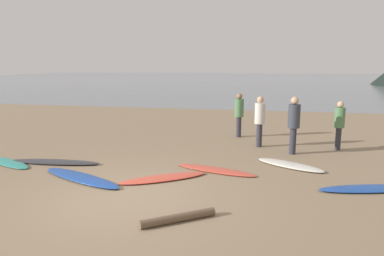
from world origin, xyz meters
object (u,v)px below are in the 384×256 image
object	(u,v)px
surfboard_4	(215,170)
surfboard_6	(370,189)
surfboard_0	(9,163)
person_1	(260,117)
surfboard_3	(163,178)
person_3	(339,121)
person_2	(294,121)
person_0	(239,111)
surfboard_5	(290,165)
driftwood_log	(178,218)
surfboard_1	(55,162)
surfboard_2	(81,178)

from	to	relation	value
surfboard_4	surfboard_6	world-z (taller)	surfboard_6
surfboard_0	surfboard_6	xyz separation A→B (m)	(9.39, -0.18, 0.01)
person_1	surfboard_4	bearing A→B (deg)	-102.76
surfboard_0	surfboard_3	distance (m)	4.68
surfboard_0	surfboard_3	bearing A→B (deg)	19.75
surfboard_3	person_3	distance (m)	6.31
person_2	surfboard_6	bearing A→B (deg)	126.57
surfboard_3	person_0	world-z (taller)	person_0
surfboard_5	surfboard_6	size ratio (longest dim) A/B	0.82
person_2	surfboard_4	bearing A→B (deg)	57.45
person_2	driftwood_log	bearing A→B (deg)	76.87
surfboard_1	surfboard_3	world-z (taller)	surfboard_1
surfboard_2	person_2	xyz separation A→B (m)	(5.22, 3.61, 1.02)
surfboard_6	driftwood_log	distance (m)	4.49
person_3	surfboard_5	bearing A→B (deg)	111.11
surfboard_5	driftwood_log	size ratio (longest dim) A/B	1.39
surfboard_3	person_1	size ratio (longest dim) A/B	1.28
surfboard_0	surfboard_6	world-z (taller)	surfboard_6
person_2	person_3	xyz separation A→B (m)	(1.49, 0.86, -0.11)
surfboard_4	surfboard_5	world-z (taller)	surfboard_5
driftwood_log	surfboard_3	bearing A→B (deg)	113.08
person_1	person_2	size ratio (longest dim) A/B	0.96
person_1	person_0	bearing A→B (deg)	124.41
surfboard_3	person_3	xyz separation A→B (m)	(4.75, 4.05, 0.91)
surfboard_1	surfboard_6	xyz separation A→B (m)	(8.13, -0.46, -0.01)
person_2	person_3	world-z (taller)	person_2
surfboard_4	person_0	bearing A→B (deg)	103.18
surfboard_0	surfboard_2	bearing A→B (deg)	7.87
person_0	person_3	size ratio (longest dim) A/B	1.05
surfboard_5	person_3	xyz separation A→B (m)	(1.66, 2.30, 0.90)
surfboard_1	surfboard_6	distance (m)	8.14
surfboard_5	driftwood_log	distance (m)	4.48
surfboard_0	surfboard_1	distance (m)	1.29
surfboard_4	surfboard_0	bearing A→B (deg)	-158.51
surfboard_6	driftwood_log	bearing A→B (deg)	-163.58
surfboard_2	person_3	bearing A→B (deg)	57.04
surfboard_3	person_0	xyz separation A→B (m)	(1.41, 5.49, 0.96)
surfboard_4	driftwood_log	world-z (taller)	driftwood_log
surfboard_2	driftwood_log	bearing A→B (deg)	-7.96
person_3	person_1	bearing A→B (deg)	58.58
surfboard_4	person_2	distance (m)	3.26
surfboard_5	driftwood_log	xyz separation A→B (m)	(-2.16, -3.92, 0.03)
surfboard_2	person_0	bearing A→B (deg)	83.70
surfboard_5	person_0	xyz separation A→B (m)	(-1.68, 3.74, 0.95)
surfboard_5	surfboard_3	bearing A→B (deg)	-119.93
surfboard_4	person_2	world-z (taller)	person_2
surfboard_0	person_0	world-z (taller)	person_0
surfboard_5	surfboard_6	bearing A→B (deg)	-12.44
driftwood_log	person_2	bearing A→B (deg)	66.56
surfboard_0	person_3	distance (m)	10.14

